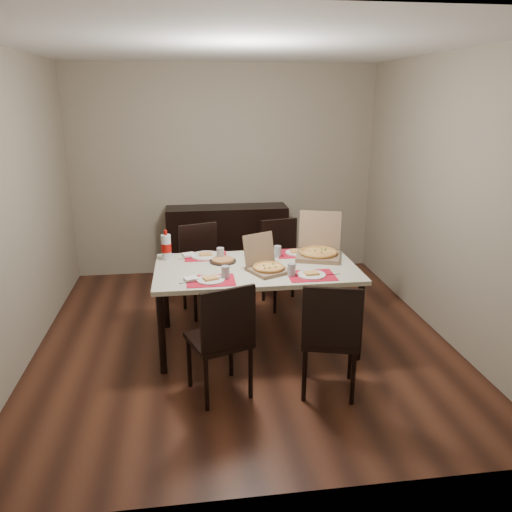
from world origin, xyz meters
name	(u,v)px	position (x,y,z in m)	size (l,w,h in m)	color
ground	(243,338)	(0.00, 0.00, -0.01)	(3.80, 4.00, 0.02)	#472316
room_walls	(237,149)	(0.00, 0.43, 1.73)	(3.84, 4.02, 2.62)	gray
sideboard	(227,242)	(0.00, 1.78, 0.45)	(1.50, 0.40, 0.90)	black
dining_table	(256,274)	(0.11, -0.10, 0.68)	(1.80, 1.00, 0.75)	beige
chair_near_left	(222,336)	(-0.26, -0.96, 0.51)	(0.54, 0.54, 0.93)	black
chair_near_right	(330,335)	(0.54, -1.04, 0.51)	(0.51, 0.51, 0.93)	black
chair_far_left	(203,265)	(-0.35, 0.72, 0.51)	(0.53, 0.53, 0.93)	black
chair_far_right	(282,259)	(0.52, 0.80, 0.51)	(0.49, 0.49, 0.93)	black
setting_near_left	(212,278)	(-0.30, -0.40, 0.77)	(0.46, 0.30, 0.11)	red
setting_near_right	(306,273)	(0.50, -0.40, 0.77)	(0.46, 0.30, 0.11)	red
setting_far_left	(207,255)	(-0.31, 0.24, 0.77)	(0.46, 0.30, 0.11)	red
setting_far_right	(291,252)	(0.49, 0.21, 0.77)	(0.52, 0.30, 0.11)	red
napkin_loose	(266,269)	(0.19, -0.21, 0.76)	(0.12, 0.11, 0.02)	white
pizza_box_center	(267,265)	(0.19, -0.23, 0.80)	(0.42, 0.44, 0.31)	brown
pizza_box_right	(318,251)	(0.74, 0.11, 0.81)	(0.52, 0.54, 0.40)	brown
faina_plate	(223,261)	(-0.18, 0.07, 0.76)	(0.25, 0.25, 0.03)	black
dip_bowl	(267,259)	(0.23, 0.06, 0.76)	(0.12, 0.12, 0.03)	white
soda_bottle	(166,247)	(-0.69, 0.22, 0.87)	(0.09, 0.09, 0.28)	silver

